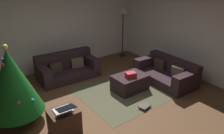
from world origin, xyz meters
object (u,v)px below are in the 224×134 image
object	(u,v)px
christmas_tree	(12,82)
couch_right	(167,73)
couch_left	(67,68)
gift_box	(131,75)
corner_lamp	(123,14)
side_table	(64,122)
tv_remote	(130,76)
book_stack	(144,106)
laptop	(64,109)
ottoman	(130,82)

from	to	relation	value
christmas_tree	couch_right	bearing A→B (deg)	-8.25
couch_left	gift_box	xyz separation A→B (m)	(0.93, -1.79, 0.20)
couch_right	corner_lamp	distance (m)	2.77
side_table	christmas_tree	bearing A→B (deg)	124.18
christmas_tree	corner_lamp	size ratio (longest dim) A/B	0.89
tv_remote	book_stack	xyz separation A→B (m)	(-0.24, -0.78, -0.39)
tv_remote	side_table	size ratio (longest dim) A/B	0.31
corner_lamp	gift_box	bearing A→B (deg)	-124.75
couch_left	side_table	world-z (taller)	couch_left
couch_right	christmas_tree	size ratio (longest dim) A/B	1.05
book_stack	corner_lamp	bearing A→B (deg)	59.10
tv_remote	corner_lamp	bearing A→B (deg)	34.17
couch_left	laptop	world-z (taller)	couch_left
christmas_tree	corner_lamp	world-z (taller)	corner_lamp
book_stack	corner_lamp	xyz separation A→B (m)	(1.81, 3.03, 1.54)
couch_left	laptop	bearing A→B (deg)	65.63
couch_right	laptop	distance (m)	3.32
gift_box	christmas_tree	size ratio (longest dim) A/B	0.16
ottoman	christmas_tree	distance (m)	2.80
laptop	couch_left	bearing A→B (deg)	64.28
couch_left	book_stack	bearing A→B (deg)	106.38
gift_box	corner_lamp	distance (m)	2.97
book_stack	couch_left	bearing A→B (deg)	105.03
christmas_tree	gift_box	bearing A→B (deg)	-8.84
ottoman	gift_box	xyz separation A→B (m)	(-0.05, -0.08, 0.27)
ottoman	book_stack	bearing A→B (deg)	-109.20
ottoman	corner_lamp	xyz separation A→B (m)	(1.52, 2.19, 1.37)
couch_left	book_stack	world-z (taller)	couch_left
ottoman	couch_right	bearing A→B (deg)	-10.94
christmas_tree	book_stack	xyz separation A→B (m)	(2.40, -1.17, -0.86)
gift_box	side_table	distance (m)	2.11
side_table	book_stack	size ratio (longest dim) A/B	1.73
ottoman	tv_remote	xyz separation A→B (m)	(-0.06, -0.06, 0.22)
laptop	corner_lamp	xyz separation A→B (m)	(3.62, 2.80, 1.01)
book_stack	gift_box	bearing A→B (deg)	72.50
couch_right	gift_box	xyz separation A→B (m)	(-1.24, 0.15, 0.22)
couch_right	side_table	bearing A→B (deg)	98.11
side_table	ottoman	bearing A→B (deg)	14.71
couch_right	side_table	distance (m)	3.30
couch_left	couch_right	world-z (taller)	couch_left
laptop	gift_box	bearing A→B (deg)	14.56
couch_left	ottoman	distance (m)	1.97
laptop	christmas_tree	bearing A→B (deg)	122.41
laptop	book_stack	xyz separation A→B (m)	(1.80, -0.23, -0.52)
christmas_tree	side_table	distance (m)	1.25
couch_right	ottoman	bearing A→B (deg)	81.62
couch_left	book_stack	size ratio (longest dim) A/B	5.76
tv_remote	laptop	world-z (taller)	laptop
side_table	book_stack	bearing A→B (deg)	-9.20
laptop	book_stack	world-z (taller)	laptop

